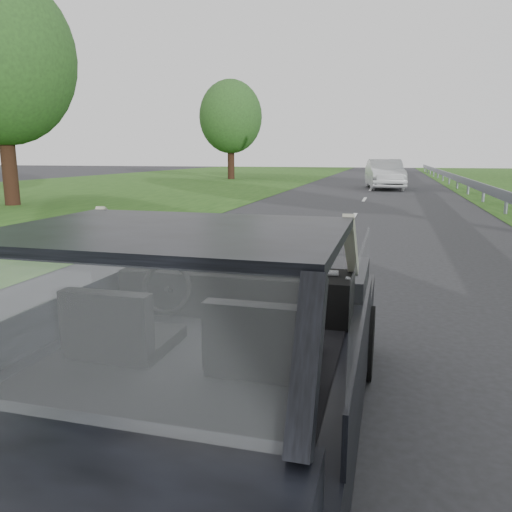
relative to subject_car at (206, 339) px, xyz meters
The scene contains 10 objects.
ground 0.72m from the subject_car, ahead, with size 140.00×140.00×0.00m, color #36353A.
subject_car is the anchor object (origin of this frame).
dashboard 0.64m from the subject_car, 90.00° to the left, with size 1.58×0.45×0.30m, color black.
driver_seat 0.52m from the subject_car, 144.06° to the right, with size 0.50×0.72×0.42m, color black.
passenger_seat 0.52m from the subject_car, 35.94° to the right, with size 0.50×0.72×0.42m, color black.
steering_wheel 0.55m from the subject_car, 140.48° to the left, with size 0.36×0.36×0.04m, color black.
cat 0.73m from the subject_car, 74.01° to the left, with size 0.63×0.20×0.28m, color #95969D.
other_car 24.85m from the subject_car, 88.49° to the left, with size 1.86×4.70×1.55m, color silver.
tree_5 17.63m from the subject_car, 134.17° to the left, with size 5.09×5.09×7.71m, color #24411D, non-canonical shape.
tree_6 34.73m from the subject_car, 107.59° to the left, with size 4.54×4.54×6.88m, color #24411D, non-canonical shape.
Camera 1 is at (1.00, -2.59, 1.79)m, focal length 35.00 mm.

